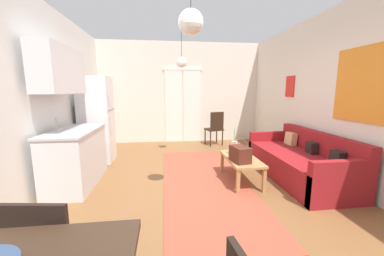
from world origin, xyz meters
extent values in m
cube|color=brown|center=(0.00, 0.00, -0.05)|extent=(5.08, 7.24, 0.10)
cube|color=silver|center=(0.00, 3.37, 1.40)|extent=(4.68, 0.10, 2.81)
cube|color=white|center=(-0.21, 3.31, 1.01)|extent=(0.50, 0.02, 2.03)
cube|color=white|center=(0.31, 3.31, 1.01)|extent=(0.50, 0.02, 2.03)
cube|color=white|center=(0.05, 3.31, 2.06)|extent=(1.10, 0.03, 0.06)
cube|color=silver|center=(2.29, 0.00, 1.40)|extent=(0.10, 6.84, 2.81)
cube|color=orange|center=(2.23, -0.31, 1.56)|extent=(0.02, 0.95, 1.03)
cube|color=red|center=(2.23, 1.50, 1.56)|extent=(0.02, 0.31, 0.44)
cube|color=white|center=(-2.29, 0.00, 1.40)|extent=(0.10, 6.84, 2.81)
cube|color=black|center=(-2.23, 0.58, 1.67)|extent=(0.02, 0.32, 0.40)
cube|color=#9E4733|center=(0.15, 0.32, 0.01)|extent=(1.31, 3.57, 0.01)
cube|color=maroon|center=(1.74, 0.28, 0.21)|extent=(0.90, 2.07, 0.43)
cube|color=maroon|center=(2.12, 0.28, 0.39)|extent=(0.15, 2.07, 0.78)
cube|color=maroon|center=(1.74, -0.70, 0.31)|extent=(0.90, 0.11, 0.62)
cube|color=maroon|center=(1.74, 1.27, 0.31)|extent=(0.90, 0.11, 0.62)
cube|color=black|center=(1.97, -0.31, 0.53)|extent=(0.12, 0.20, 0.20)
cube|color=black|center=(1.97, 0.27, 0.52)|extent=(0.15, 0.20, 0.20)
cube|color=tan|center=(1.96, 0.88, 0.55)|extent=(0.15, 0.24, 0.25)
cube|color=#B27F4C|center=(0.75, 0.27, 0.38)|extent=(0.47, 0.98, 0.04)
cube|color=#B27F4C|center=(0.55, -0.18, 0.18)|extent=(0.05, 0.05, 0.37)
cube|color=#B27F4C|center=(0.95, -0.18, 0.18)|extent=(0.05, 0.05, 0.37)
cube|color=#B27F4C|center=(0.55, 0.72, 0.18)|extent=(0.05, 0.05, 0.37)
cube|color=#B27F4C|center=(0.95, 0.72, 0.18)|extent=(0.05, 0.05, 0.37)
cylinder|color=beige|center=(0.69, 0.47, 0.51)|extent=(0.10, 0.10, 0.23)
cylinder|color=#477F42|center=(0.69, 0.47, 0.74)|extent=(0.01, 0.01, 0.22)
cube|color=#512319|center=(0.66, 0.06, 0.52)|extent=(0.28, 0.37, 0.24)
torus|color=brown|center=(0.66, 0.06, 0.66)|extent=(0.21, 0.01, 0.21)
cube|color=black|center=(-1.17, -1.75, 0.45)|extent=(0.47, 0.45, 0.04)
cube|color=black|center=(-1.19, -1.93, 0.67)|extent=(0.38, 0.08, 0.42)
cube|color=white|center=(-1.87, 1.68, 0.88)|extent=(0.59, 0.63, 1.75)
cube|color=#4C4C51|center=(-1.57, 1.68, 1.08)|extent=(0.01, 0.60, 0.01)
cylinder|color=#B7BABF|center=(-1.55, 1.51, 1.29)|extent=(0.02, 0.02, 0.25)
cylinder|color=#B7BABF|center=(-1.55, 1.51, 0.77)|extent=(0.02, 0.02, 0.39)
cube|color=silver|center=(-1.87, 0.48, 0.43)|extent=(0.57, 1.30, 0.85)
cube|color=#B7BABF|center=(-1.87, 0.48, 0.87)|extent=(0.60, 1.33, 0.03)
cube|color=#999BA0|center=(-1.87, 0.43, 0.82)|extent=(0.36, 0.40, 0.10)
cylinder|color=#B7BABF|center=(-2.09, 0.43, 0.98)|extent=(0.02, 0.02, 0.20)
cube|color=silver|center=(-1.99, 0.48, 1.77)|extent=(0.32, 1.17, 0.68)
cylinder|color=black|center=(0.98, 3.00, 0.21)|extent=(0.03, 0.03, 0.42)
cylinder|color=black|center=(0.64, 2.91, 0.21)|extent=(0.03, 0.03, 0.42)
cylinder|color=black|center=(1.07, 2.67, 0.21)|extent=(0.03, 0.03, 0.42)
cylinder|color=black|center=(0.72, 2.58, 0.21)|extent=(0.03, 0.03, 0.42)
cube|color=black|center=(0.85, 2.79, 0.43)|extent=(0.51, 0.49, 0.04)
cube|color=black|center=(0.90, 2.62, 0.68)|extent=(0.37, 0.12, 0.48)
sphere|color=white|center=(-0.17, -0.51, 2.23)|extent=(0.28, 0.28, 0.28)
cylinder|color=black|center=(-0.10, 1.72, 2.49)|extent=(0.01, 0.01, 0.64)
sphere|color=white|center=(-0.10, 1.72, 2.06)|extent=(0.22, 0.22, 0.22)
camera|label=1|loc=(-0.48, -3.13, 1.49)|focal=21.04mm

